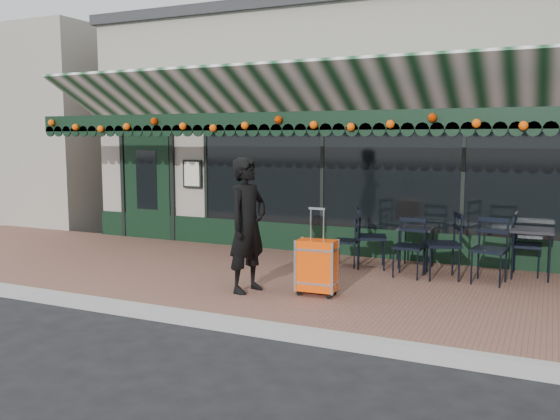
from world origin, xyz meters
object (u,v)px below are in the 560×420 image
at_px(chair_b_left, 347,242).
at_px(chair_b_front, 409,247).
at_px(chair_a_right, 526,246).
at_px(cafe_table_b, 416,231).
at_px(suitcase, 317,267).
at_px(chair_b_right, 371,238).
at_px(woman, 248,225).
at_px(cafe_table_a, 532,234).
at_px(chair_a_left, 442,245).
at_px(chair_a_front, 490,251).

relative_size(chair_b_left, chair_b_front, 0.90).
bearing_deg(chair_a_right, cafe_table_b, 95.91).
xyz_separation_m(suitcase, chair_b_left, (-0.21, 1.87, 0.01)).
xyz_separation_m(cafe_table_b, chair_b_right, (-0.65, -0.31, -0.10)).
xyz_separation_m(woman, chair_b_left, (0.71, 2.06, -0.50)).
xyz_separation_m(woman, chair_a_right, (3.35, 2.59, -0.46)).
xyz_separation_m(cafe_table_a, chair_a_left, (-1.19, -0.62, -0.15)).
bearing_deg(cafe_table_b, woman, -126.08).
bearing_deg(cafe_table_b, chair_b_left, -161.73).
bearing_deg(chair_a_front, chair_b_left, -179.39).
relative_size(chair_a_left, chair_b_right, 1.03).
height_order(chair_a_right, chair_b_front, chair_a_right).
bearing_deg(suitcase, chair_a_front, 35.87).
bearing_deg(cafe_table_a, suitcase, -138.08).
bearing_deg(chair_a_front, suitcase, -133.65).
xyz_separation_m(woman, chair_a_left, (2.25, 1.82, -0.40)).
height_order(cafe_table_a, chair_b_right, chair_b_right).
distance_m(cafe_table_b, chair_b_left, 1.11).
bearing_deg(chair_b_left, chair_a_left, 76.91).
bearing_deg(chair_b_right, cafe_table_a, -99.12).
distance_m(cafe_table_b, chair_b_right, 0.72).
relative_size(chair_a_front, chair_b_front, 1.07).
distance_m(chair_a_front, chair_b_front, 1.13).
bearing_deg(chair_b_right, suitcase, 156.76).
bearing_deg(chair_a_left, woman, -72.11).
bearing_deg(cafe_table_a, chair_a_right, 118.52).
xyz_separation_m(cafe_table_a, chair_b_left, (-2.72, -0.39, -0.26)).
height_order(chair_a_front, chair_b_right, chair_b_right).
height_order(woman, cafe_table_a, woman).
bearing_deg(chair_b_front, chair_b_right, 154.78).
height_order(woman, suitcase, woman).
height_order(suitcase, cafe_table_b, suitcase).
distance_m(chair_a_left, chair_b_front, 0.48).
height_order(suitcase, chair_a_front, suitcase).
bearing_deg(chair_a_right, chair_b_right, 101.66).
bearing_deg(chair_b_front, chair_a_front, 5.68).
relative_size(cafe_table_a, chair_a_right, 0.82).
distance_m(chair_b_right, chair_b_front, 0.76).
xyz_separation_m(cafe_table_a, chair_b_right, (-2.33, -0.35, -0.17)).
height_order(chair_a_left, chair_a_front, chair_a_left).
bearing_deg(woman, cafe_table_a, -42.43).
height_order(cafe_table_a, chair_b_left, chair_b_left).
relative_size(suitcase, cafe_table_a, 1.58).
height_order(chair_a_front, chair_b_front, chair_a_front).
height_order(woman, chair_a_left, woman).
relative_size(suitcase, chair_a_right, 1.30).
distance_m(cafe_table_b, chair_b_front, 0.68).
distance_m(suitcase, chair_a_left, 2.11).
xyz_separation_m(woman, cafe_table_b, (1.75, 2.40, -0.32)).
xyz_separation_m(chair_a_right, chair_b_left, (-2.64, -0.53, -0.04)).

